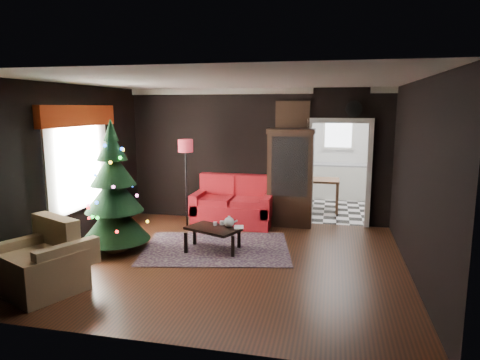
% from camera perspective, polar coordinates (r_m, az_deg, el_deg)
% --- Properties ---
extents(floor, '(5.50, 5.50, 0.00)m').
position_cam_1_polar(floor, '(6.89, -1.65, -10.73)').
color(floor, black).
rests_on(floor, ground).
extents(ceiling, '(5.50, 5.50, 0.00)m').
position_cam_1_polar(ceiling, '(6.46, -1.77, 13.21)').
color(ceiling, white).
rests_on(ceiling, ground).
extents(wall_back, '(5.50, 0.00, 5.50)m').
position_cam_1_polar(wall_back, '(8.95, 2.22, 3.27)').
color(wall_back, black).
rests_on(wall_back, ground).
extents(wall_front, '(5.50, 0.00, 5.50)m').
position_cam_1_polar(wall_front, '(4.20, -10.10, -4.32)').
color(wall_front, black).
rests_on(wall_front, ground).
extents(wall_left, '(0.00, 5.50, 5.50)m').
position_cam_1_polar(wall_left, '(7.68, -22.04, 1.48)').
color(wall_left, black).
rests_on(wall_left, ground).
extents(wall_right, '(0.00, 5.50, 5.50)m').
position_cam_1_polar(wall_right, '(6.44, 22.74, -0.03)').
color(wall_right, black).
rests_on(wall_right, ground).
extents(doorway, '(1.10, 0.10, 2.10)m').
position_cam_1_polar(doorway, '(8.86, 13.08, 0.67)').
color(doorway, silver).
rests_on(doorway, ground).
extents(left_window, '(0.05, 1.60, 1.40)m').
position_cam_1_polar(left_window, '(7.81, -21.00, 2.05)').
color(left_window, white).
rests_on(left_window, wall_left).
extents(valance, '(0.12, 2.10, 0.35)m').
position_cam_1_polar(valance, '(7.71, -20.87, 8.08)').
color(valance, maroon).
rests_on(valance, wall_left).
extents(kitchen_floor, '(3.00, 3.00, 0.00)m').
position_cam_1_polar(kitchen_floor, '(10.54, 12.80, -3.71)').
color(kitchen_floor, silver).
rests_on(kitchen_floor, ground).
extents(kitchen_window, '(0.70, 0.06, 0.70)m').
position_cam_1_polar(kitchen_window, '(11.73, 13.10, 6.03)').
color(kitchen_window, white).
rests_on(kitchen_window, ground).
extents(rug, '(2.78, 2.26, 0.01)m').
position_cam_1_polar(rug, '(7.43, -3.22, -9.14)').
color(rug, '#473B41').
rests_on(rug, ground).
extents(loveseat, '(1.70, 0.90, 1.00)m').
position_cam_1_polar(loveseat, '(8.75, -0.93, -2.85)').
color(loveseat, '#8B0504').
rests_on(loveseat, ground).
extents(curio_cabinet, '(0.90, 0.45, 1.90)m').
position_cam_1_polar(curio_cabinet, '(8.69, 6.80, 0.01)').
color(curio_cabinet, black).
rests_on(curio_cabinet, ground).
extents(floor_lamp, '(0.38, 0.38, 1.90)m').
position_cam_1_polar(floor_lamp, '(8.63, -7.23, -0.87)').
color(floor_lamp, black).
rests_on(floor_lamp, ground).
extents(christmas_tree, '(1.44, 1.44, 2.21)m').
position_cam_1_polar(christmas_tree, '(7.40, -16.63, -1.25)').
color(christmas_tree, black).
rests_on(christmas_tree, ground).
extents(armchair, '(1.23, 1.23, 0.95)m').
position_cam_1_polar(armchair, '(6.21, -25.17, -9.52)').
color(armchair, tan).
rests_on(armchair, ground).
extents(coffee_table, '(1.01, 0.83, 0.39)m').
position_cam_1_polar(coffee_table, '(7.26, -3.65, -7.91)').
color(coffee_table, black).
rests_on(coffee_table, rug).
extents(teapot, '(0.22, 0.22, 0.19)m').
position_cam_1_polar(teapot, '(7.19, -1.48, -5.64)').
color(teapot, silver).
rests_on(teapot, coffee_table).
extents(cup_a, '(0.09, 0.09, 0.07)m').
position_cam_1_polar(cup_a, '(7.36, -2.44, -5.78)').
color(cup_a, silver).
rests_on(cup_a, coffee_table).
extents(cup_b, '(0.09, 0.09, 0.06)m').
position_cam_1_polar(cup_b, '(7.33, -3.37, -5.88)').
color(cup_b, silver).
rests_on(cup_b, coffee_table).
extents(book, '(0.16, 0.05, 0.22)m').
position_cam_1_polar(book, '(7.15, -0.80, -5.60)').
color(book, '#927C52').
rests_on(book, coffee_table).
extents(wall_clock, '(0.32, 0.32, 0.06)m').
position_cam_1_polar(wall_clock, '(8.71, 15.09, 9.23)').
color(wall_clock, silver).
rests_on(wall_clock, wall_back).
extents(painting, '(0.62, 0.05, 0.52)m').
position_cam_1_polar(painting, '(8.75, 7.09, 8.63)').
color(painting, '#A27547').
rests_on(painting, wall_back).
extents(kitchen_counter, '(1.80, 0.60, 0.90)m').
position_cam_1_polar(kitchen_counter, '(11.62, 12.87, -0.20)').
color(kitchen_counter, silver).
rests_on(kitchen_counter, ground).
extents(kitchen_table, '(0.70, 0.70, 0.75)m').
position_cam_1_polar(kitchen_table, '(10.16, 11.19, -1.98)').
color(kitchen_table, brown).
rests_on(kitchen_table, ground).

